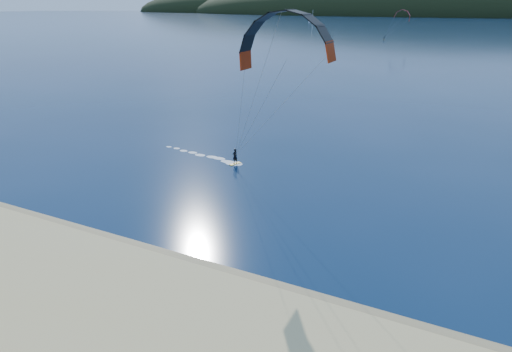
% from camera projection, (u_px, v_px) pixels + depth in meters
% --- Properties ---
extents(ground, '(1800.00, 1800.00, 0.00)m').
position_uv_depth(ground, '(147.00, 310.00, 24.79)').
color(ground, '#08203E').
rests_on(ground, ground).
extents(wet_sand, '(220.00, 2.50, 0.10)m').
position_uv_depth(wet_sand, '(192.00, 269.00, 28.53)').
color(wet_sand, '#8E7C53').
rests_on(wet_sand, ground).
extents(headland, '(1200.00, 310.00, 140.00)m').
position_uv_depth(headland, '(473.00, 15.00, 646.54)').
color(headland, black).
rests_on(headland, ground).
extents(kitesurfer_near, '(22.86, 9.08, 15.22)m').
position_uv_depth(kitesurfer_near, '(282.00, 65.00, 34.94)').
color(kitesurfer_near, gold).
rests_on(kitesurfer_near, ground).
extents(kitesurfer_far, '(12.31, 7.79, 13.59)m').
position_uv_depth(kitesurfer_far, '(402.00, 18.00, 196.67)').
color(kitesurfer_far, gold).
rests_on(kitesurfer_far, ground).
extents(sailboat, '(7.85, 4.86, 10.93)m').
position_uv_depth(sailboat, '(312.00, 21.00, 404.43)').
color(sailboat, white).
rests_on(sailboat, ground).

